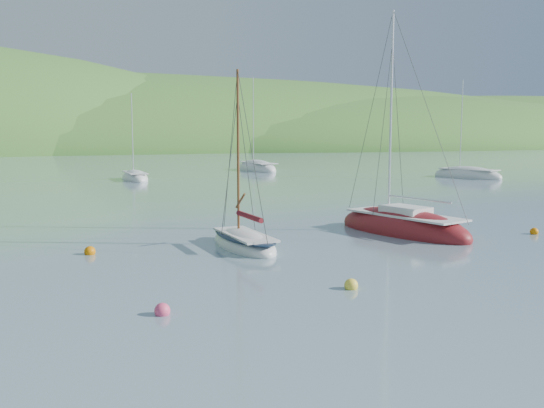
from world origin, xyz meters
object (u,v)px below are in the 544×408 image
object	(u,v)px
distant_sloop_b	(257,169)
sloop_red	(403,229)
daysailer_white	(244,243)
distant_sloop_d	(467,176)
distant_sloop_a	(135,178)

from	to	relation	value
distant_sloop_b	sloop_red	bearing A→B (deg)	-105.85
daysailer_white	distant_sloop_d	size ratio (longest dim) A/B	0.73
daysailer_white	sloop_red	distance (m)	9.01
sloop_red	distant_sloop_a	bearing A→B (deg)	86.62
distant_sloop_a	distant_sloop_d	bearing A→B (deg)	-17.66
daysailer_white	distant_sloop_d	distance (m)	47.04
sloop_red	distant_sloop_b	xyz separation A→B (m)	(8.46, 49.04, -0.01)
distant_sloop_a	sloop_red	bearing A→B (deg)	-79.86
sloop_red	distant_sloop_d	distance (m)	39.98
distant_sloop_b	distant_sloop_d	distance (m)	26.92
daysailer_white	distant_sloop_b	world-z (taller)	distant_sloop_b
distant_sloop_a	distant_sloop_b	bearing A→B (deg)	27.24
distant_sloop_a	daysailer_white	bearing A→B (deg)	-92.76
sloop_red	distant_sloop_d	size ratio (longest dim) A/B	1.05
distant_sloop_a	distant_sloop_d	xyz separation A→B (m)	(35.75, -9.72, 0.02)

